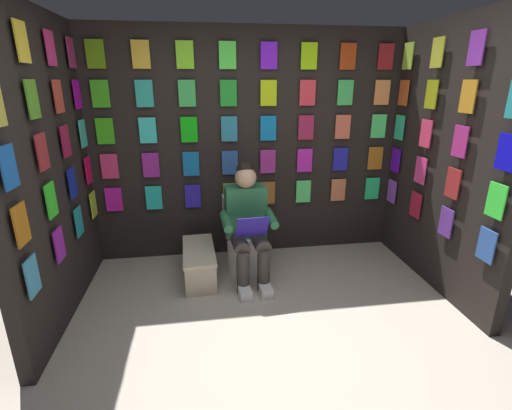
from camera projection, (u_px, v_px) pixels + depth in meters
The scene contains 7 objects.
ground_plane at pixel (282, 359), 2.70m from camera, with size 30.00×30.00×0.00m, color #B2A899.
display_wall_back at pixel (248, 146), 4.09m from camera, with size 3.45×0.14×2.46m.
display_wall_left at pixel (446, 159), 3.41m from camera, with size 0.14×1.85×2.46m.
display_wall_right at pixel (48, 172), 2.93m from camera, with size 0.14×1.85×2.46m.
toilet at pixel (244, 239), 3.93m from camera, with size 0.42×0.57×0.77m.
person_reading at pixel (248, 223), 3.63m from camera, with size 0.54×0.70×1.19m.
comic_longbox_near at pixel (199, 263), 3.77m from camera, with size 0.34×0.77×0.32m.
Camera 1 is at (0.51, 2.15, 1.92)m, focal length 26.01 mm.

